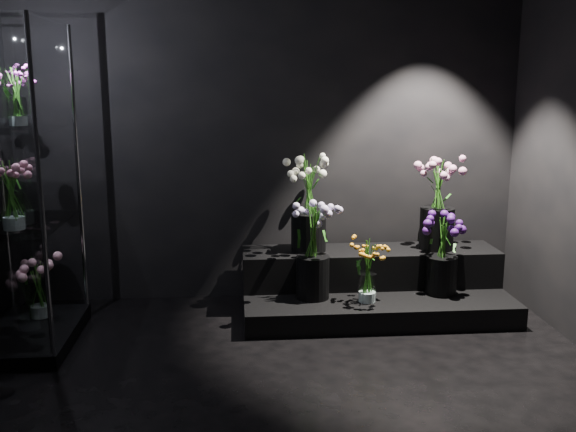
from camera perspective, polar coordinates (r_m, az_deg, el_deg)
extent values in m
plane|color=black|center=(3.58, 0.41, -17.34)|extent=(4.00, 4.00, 0.00)
plane|color=black|center=(5.14, -1.59, 7.96)|extent=(4.00, 0.00, 4.00)
plane|color=black|center=(1.20, 9.14, -5.10)|extent=(4.00, 0.00, 4.00)
cube|color=black|center=(5.02, 7.75, -7.64)|extent=(2.02, 0.90, 0.17)
cube|color=black|center=(5.16, 7.28, -4.47)|extent=(2.02, 0.45, 0.28)
cube|color=black|center=(4.79, -21.80, -9.81)|extent=(0.58, 0.97, 0.10)
cube|color=white|center=(4.57, -22.54, -0.71)|extent=(0.52, 0.91, 0.01)
cube|color=white|center=(4.49, -23.18, 7.17)|extent=(0.52, 0.91, 0.01)
cylinder|color=white|center=(4.74, 7.06, -6.34)|extent=(0.13, 0.13, 0.22)
cylinder|color=black|center=(4.78, 2.21, -5.44)|extent=(0.25, 0.25, 0.32)
cylinder|color=black|center=(5.01, 13.47, -5.13)|extent=(0.23, 0.23, 0.29)
cylinder|color=black|center=(5.02, 1.84, -1.40)|extent=(0.27, 0.27, 0.30)
cylinder|color=black|center=(5.19, 13.07, -1.08)|extent=(0.27, 0.27, 0.33)
cylinder|color=white|center=(4.39, -23.24, 0.36)|extent=(0.14, 0.14, 0.23)
cylinder|color=white|center=(4.62, -22.90, 8.54)|extent=(0.13, 0.13, 0.19)
cylinder|color=white|center=(4.94, -21.20, -7.03)|extent=(0.15, 0.15, 0.24)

